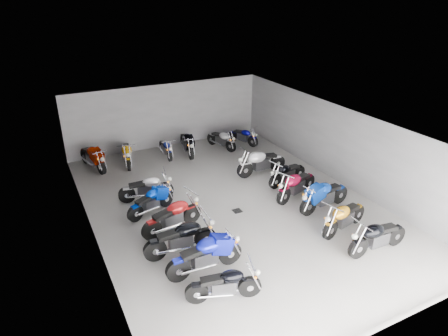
{
  "coord_description": "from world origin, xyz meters",
  "views": [
    {
      "loc": [
        -6.21,
        -11.63,
        7.6
      ],
      "look_at": [
        0.31,
        1.17,
        1.0
      ],
      "focal_mm": 32.0,
      "sensor_mm": 36.0,
      "label": 1
    }
  ],
  "objects_px": {
    "motorcycle_right_c": "(324,196)",
    "motorcycle_right_e": "(287,173)",
    "motorcycle_left_b": "(206,255)",
    "motorcycle_left_d": "(173,216)",
    "motorcycle_right_d": "(296,185)",
    "motorcycle_right_a": "(377,237)",
    "drain_grate": "(237,211)",
    "motorcycle_back_a": "(93,157)",
    "motorcycle_left_e": "(151,201)",
    "motorcycle_back_d": "(187,143)",
    "motorcycle_right_b": "(344,217)",
    "motorcycle_back_f": "(243,136)",
    "motorcycle_left_c": "(182,238)",
    "motorcycle_back_b": "(127,154)",
    "motorcycle_left_a": "(225,284)",
    "motorcycle_back_c": "(166,148)",
    "motorcycle_back_e": "(222,139)",
    "motorcycle_left_f": "(147,188)"
  },
  "relations": [
    {
      "from": "motorcycle_left_e",
      "to": "motorcycle_back_a",
      "type": "xyz_separation_m",
      "value": [
        -1.15,
        4.95,
        0.07
      ]
    },
    {
      "from": "motorcycle_back_b",
      "to": "motorcycle_back_d",
      "type": "bearing_deg",
      "value": -170.8
    },
    {
      "from": "motorcycle_left_d",
      "to": "motorcycle_back_d",
      "type": "height_order",
      "value": "motorcycle_left_d"
    },
    {
      "from": "motorcycle_left_d",
      "to": "motorcycle_right_a",
      "type": "height_order",
      "value": "motorcycle_left_d"
    },
    {
      "from": "motorcycle_right_a",
      "to": "motorcycle_back_c",
      "type": "relative_size",
      "value": 1.21
    },
    {
      "from": "motorcycle_left_a",
      "to": "motorcycle_right_c",
      "type": "xyz_separation_m",
      "value": [
        5.39,
        2.52,
        0.07
      ]
    },
    {
      "from": "motorcycle_right_c",
      "to": "motorcycle_right_e",
      "type": "distance_m",
      "value": 2.33
    },
    {
      "from": "drain_grate",
      "to": "motorcycle_back_a",
      "type": "bearing_deg",
      "value": 122.63
    },
    {
      "from": "motorcycle_left_c",
      "to": "motorcycle_left_d",
      "type": "xyz_separation_m",
      "value": [
        0.21,
        1.32,
        -0.01
      ]
    },
    {
      "from": "motorcycle_left_c",
      "to": "motorcycle_back_b",
      "type": "height_order",
      "value": "motorcycle_left_c"
    },
    {
      "from": "motorcycle_back_d",
      "to": "motorcycle_back_f",
      "type": "relative_size",
      "value": 1.3
    },
    {
      "from": "motorcycle_back_c",
      "to": "motorcycle_back_f",
      "type": "distance_m",
      "value": 4.17
    },
    {
      "from": "drain_grate",
      "to": "motorcycle_left_e",
      "type": "distance_m",
      "value": 3.16
    },
    {
      "from": "motorcycle_left_a",
      "to": "motorcycle_back_f",
      "type": "distance_m",
      "value": 11.42
    },
    {
      "from": "drain_grate",
      "to": "motorcycle_left_b",
      "type": "bearing_deg",
      "value": -133.46
    },
    {
      "from": "motorcycle_left_d",
      "to": "motorcycle_right_d",
      "type": "relative_size",
      "value": 1.01
    },
    {
      "from": "motorcycle_back_e",
      "to": "motorcycle_back_a",
      "type": "bearing_deg",
      "value": -20.14
    },
    {
      "from": "motorcycle_left_d",
      "to": "motorcycle_right_b",
      "type": "bearing_deg",
      "value": 50.02
    },
    {
      "from": "motorcycle_left_b",
      "to": "motorcycle_back_c",
      "type": "relative_size",
      "value": 1.27
    },
    {
      "from": "motorcycle_left_e",
      "to": "motorcycle_back_d",
      "type": "xyz_separation_m",
      "value": [
        3.31,
        4.68,
        0.06
      ]
    },
    {
      "from": "motorcycle_right_d",
      "to": "motorcycle_back_d",
      "type": "xyz_separation_m",
      "value": [
        -2.07,
        6.09,
        -0.01
      ]
    },
    {
      "from": "motorcycle_right_a",
      "to": "motorcycle_right_e",
      "type": "bearing_deg",
      "value": -1.71
    },
    {
      "from": "motorcycle_left_e",
      "to": "motorcycle_right_c",
      "type": "relative_size",
      "value": 0.83
    },
    {
      "from": "motorcycle_back_a",
      "to": "motorcycle_back_d",
      "type": "relative_size",
      "value": 1.01
    },
    {
      "from": "motorcycle_left_c",
      "to": "motorcycle_back_c",
      "type": "distance_m",
      "value": 7.85
    },
    {
      "from": "drain_grate",
      "to": "motorcycle_back_a",
      "type": "height_order",
      "value": "motorcycle_back_a"
    },
    {
      "from": "drain_grate",
      "to": "motorcycle_back_b",
      "type": "bearing_deg",
      "value": 112.55
    },
    {
      "from": "drain_grate",
      "to": "motorcycle_left_f",
      "type": "distance_m",
      "value": 3.59
    },
    {
      "from": "motorcycle_right_d",
      "to": "motorcycle_back_e",
      "type": "relative_size",
      "value": 1.14
    },
    {
      "from": "motorcycle_right_e",
      "to": "motorcycle_back_b",
      "type": "relative_size",
      "value": 0.9
    },
    {
      "from": "motorcycle_right_b",
      "to": "motorcycle_left_b",
      "type": "bearing_deg",
      "value": 74.53
    },
    {
      "from": "motorcycle_left_b",
      "to": "motorcycle_right_d",
      "type": "distance_m",
      "value": 5.55
    },
    {
      "from": "motorcycle_left_b",
      "to": "motorcycle_right_a",
      "type": "xyz_separation_m",
      "value": [
        5.12,
        -1.53,
        -0.03
      ]
    },
    {
      "from": "motorcycle_left_e",
      "to": "motorcycle_back_c",
      "type": "xyz_separation_m",
      "value": [
        2.24,
        4.8,
        -0.04
      ]
    },
    {
      "from": "motorcycle_right_b",
      "to": "motorcycle_back_c",
      "type": "relative_size",
      "value": 1.18
    },
    {
      "from": "motorcycle_left_c",
      "to": "motorcycle_right_c",
      "type": "height_order",
      "value": "motorcycle_right_c"
    },
    {
      "from": "motorcycle_right_b",
      "to": "motorcycle_back_e",
      "type": "bearing_deg",
      "value": -11.66
    },
    {
      "from": "motorcycle_left_d",
      "to": "motorcycle_back_c",
      "type": "bearing_deg",
      "value": 149.82
    },
    {
      "from": "motorcycle_right_d",
      "to": "motorcycle_back_b",
      "type": "relative_size",
      "value": 1.0
    },
    {
      "from": "motorcycle_left_a",
      "to": "motorcycle_back_a",
      "type": "height_order",
      "value": "motorcycle_back_a"
    },
    {
      "from": "motorcycle_right_e",
      "to": "motorcycle_back_d",
      "type": "xyz_separation_m",
      "value": [
        -2.45,
        4.95,
        0.06
      ]
    },
    {
      "from": "motorcycle_right_a",
      "to": "motorcycle_right_d",
      "type": "relative_size",
      "value": 1.0
    },
    {
      "from": "motorcycle_back_b",
      "to": "motorcycle_left_a",
      "type": "bearing_deg",
      "value": 100.46
    },
    {
      "from": "motorcycle_left_c",
      "to": "motorcycle_left_d",
      "type": "bearing_deg",
      "value": 174.66
    },
    {
      "from": "drain_grate",
      "to": "motorcycle_left_d",
      "type": "distance_m",
      "value": 2.6
    },
    {
      "from": "motorcycle_left_c",
      "to": "motorcycle_right_d",
      "type": "height_order",
      "value": "motorcycle_left_c"
    },
    {
      "from": "motorcycle_left_b",
      "to": "motorcycle_right_c",
      "type": "xyz_separation_m",
      "value": [
        5.36,
        1.27,
        -0.01
      ]
    },
    {
      "from": "motorcycle_right_e",
      "to": "motorcycle_back_f",
      "type": "xyz_separation_m",
      "value": [
        0.65,
        4.84,
        -0.04
      ]
    },
    {
      "from": "motorcycle_left_c",
      "to": "motorcycle_back_f",
      "type": "bearing_deg",
      "value": 142.79
    },
    {
      "from": "motorcycle_right_a",
      "to": "motorcycle_right_b",
      "type": "xyz_separation_m",
      "value": [
        -0.11,
        1.35,
        -0.0
      ]
    }
  ]
}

